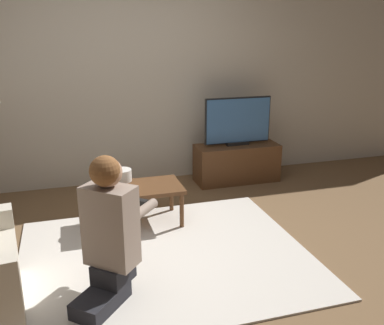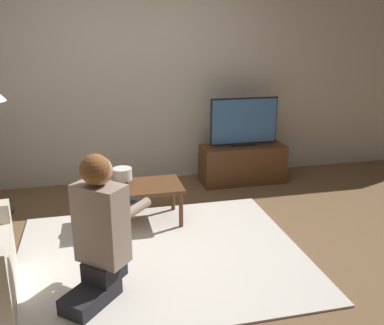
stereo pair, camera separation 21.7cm
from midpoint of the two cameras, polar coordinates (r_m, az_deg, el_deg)
The scene contains 9 objects.
ground_plane at distance 3.58m, azimuth -5.30°, elevation -12.48°, with size 10.00×10.00×0.00m, color brown.
wall_back at distance 5.03m, azimuth -10.23°, elevation 11.76°, with size 10.00×0.06×2.60m.
rug at distance 3.58m, azimuth -5.30°, elevation -12.37°, with size 2.30×1.92×0.02m.
tv_stand at distance 5.17m, azimuth 4.77°, elevation -0.07°, with size 1.00×0.38×0.45m.
tv at distance 5.04m, azimuth 4.91°, elevation 5.52°, with size 0.81×0.08×0.57m.
coffee_table at distance 4.02m, azimuth -8.50°, elevation -3.80°, with size 0.78×0.48×0.38m.
person_kneeling at distance 2.91m, azimuth -13.07°, elevation -8.63°, with size 0.68×0.73×1.01m.
table_lamp at distance 3.98m, azimuth -10.89°, elevation -1.86°, with size 0.18×0.18×0.17m.
remote at distance 3.89m, azimuth -11.70°, elevation -3.87°, with size 0.04×0.15×0.02m.
Camera 1 is at (-0.68, -3.02, 1.79)m, focal length 40.00 mm.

